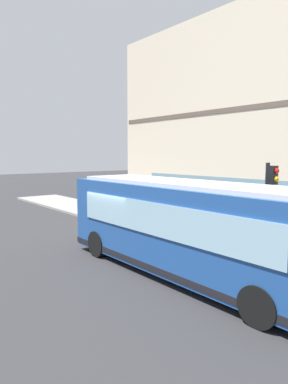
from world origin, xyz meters
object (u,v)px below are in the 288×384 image
(pedestrian_by_light_pole, at_px, (177,216))
(newspaper_vending_box, at_px, (164,214))
(city_bus_nearside, at_px, (186,229))
(traffic_light_near_corner, at_px, (270,193))

(pedestrian_by_light_pole, xyz_separation_m, newspaper_vending_box, (2.07, 3.12, -0.55))
(city_bus_nearside, height_order, newspaper_vending_box, city_bus_nearside)
(pedestrian_by_light_pole, bearing_deg, city_bus_nearside, -131.31)
(city_bus_nearside, relative_size, pedestrian_by_light_pole, 5.77)
(city_bus_nearside, distance_m, pedestrian_by_light_pole, 4.52)
(traffic_light_near_corner, bearing_deg, newspaper_vending_box, 74.54)
(city_bus_nearside, distance_m, traffic_light_near_corner, 3.32)
(newspaper_vending_box, bearing_deg, pedestrian_by_light_pole, -123.54)
(traffic_light_near_corner, distance_m, newspaper_vending_box, 8.23)
(city_bus_nearside, xyz_separation_m, traffic_light_near_corner, (2.92, -1.19, 1.04))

